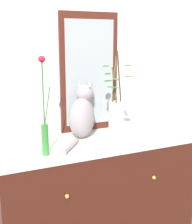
# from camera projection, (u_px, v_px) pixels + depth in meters

# --- Properties ---
(wall_back) EXTENTS (4.40, 0.08, 2.60)m
(wall_back) POSITION_uv_depth(u_px,v_px,m) (78.00, 78.00, 2.09)
(wall_back) COLOR silver
(wall_back) RESTS_ON ground_plane
(sideboard) EXTENTS (1.27, 0.50, 0.94)m
(sideboard) POSITION_uv_depth(u_px,v_px,m) (96.00, 206.00, 2.01)
(sideboard) COLOR #3A1810
(sideboard) RESTS_ON ground_plane
(mirror_leaning) EXTENTS (0.41, 0.03, 0.79)m
(mirror_leaning) POSITION_uv_depth(u_px,v_px,m) (89.00, 73.00, 2.01)
(mirror_leaning) COLOR #411911
(mirror_leaning) RESTS_ON sideboard
(cat_sitting) EXTENTS (0.35, 0.39, 0.37)m
(cat_sitting) POSITION_uv_depth(u_px,v_px,m) (82.00, 114.00, 1.91)
(cat_sitting) COLOR gray
(cat_sitting) RESTS_ON sideboard
(vase_slim_green) EXTENTS (0.06, 0.04, 0.54)m
(vase_slim_green) POSITION_uv_depth(u_px,v_px,m) (45.00, 126.00, 1.61)
(vase_slim_green) COLOR #2E752E
(vase_slim_green) RESTS_ON sideboard
(bowl_porcelain) EXTENTS (0.18, 0.18, 0.06)m
(bowl_porcelain) POSITION_uv_depth(u_px,v_px,m) (116.00, 140.00, 1.80)
(bowl_porcelain) COLOR white
(bowl_porcelain) RESTS_ON sideboard
(vase_glass_clear) EXTENTS (0.17, 0.20, 0.50)m
(vase_glass_clear) POSITION_uv_depth(u_px,v_px,m) (116.00, 115.00, 1.76)
(vase_glass_clear) COLOR silver
(vase_glass_clear) RESTS_ON bowl_porcelain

